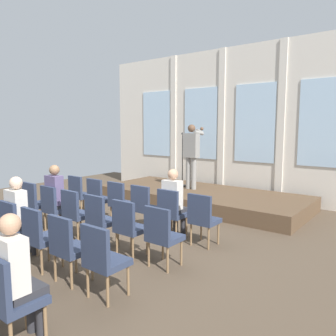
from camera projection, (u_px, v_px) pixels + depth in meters
The scene contains 26 objects.
ground_plane at pixel (98, 239), 6.18m from camera, with size 13.09×13.09×0.00m, color brown.
rear_partition at pixel (228, 123), 9.83m from camera, with size 8.96×0.14×4.38m.
stage_platform at pixel (200, 197), 8.97m from camera, with size 5.59×2.32×0.37m, color brown.
speaker at pixel (191, 152), 9.09m from camera, with size 0.51×0.69×1.78m.
mic_stand at pixel (182, 175), 9.60m from camera, with size 0.28×0.28×1.55m.
chair_r0_c0 at pixel (79, 193), 7.88m from camera, with size 0.46×0.44×0.94m.
chair_r0_c1 at pixel (98, 196), 7.46m from camera, with size 0.46×0.44×0.94m.
chair_r0_c2 at pixel (120, 200), 7.04m from camera, with size 0.46×0.44×0.94m.
chair_r0_c3 at pixel (144, 205), 6.63m from camera, with size 0.46×0.44×0.94m.
chair_r0_c4 at pixel (171, 210), 6.21m from camera, with size 0.46×0.44×0.94m.
audience_r0_c4 at pixel (174, 199), 6.25m from camera, with size 0.36×0.39×1.31m.
chair_r0_c5 at pixel (203, 216), 5.79m from camera, with size 0.46×0.44×0.94m.
chair_r1_c0 at pixel (35, 201), 6.98m from camera, with size 0.46×0.44×0.94m.
chair_r1_c1 at pixel (54, 206), 6.56m from camera, with size 0.46×0.44×0.94m.
audience_r1_c1 at pixel (57, 195), 6.60m from camera, with size 0.36×0.39×1.35m.
chair_r1_c2 at pixel (75, 211), 6.15m from camera, with size 0.46×0.44×0.94m.
chair_r1_c3 at pixel (100, 217), 5.73m from camera, with size 0.46×0.44×0.94m.
chair_r1_c4 at pixel (128, 225), 5.31m from camera, with size 0.46×0.44×0.94m.
chair_r1_c5 at pixel (162, 233), 4.89m from camera, with size 0.46×0.44×0.94m.
chair_r2_c2 at pixel (15, 226), 5.25m from camera, with size 0.46×0.44×0.94m.
audience_r2_c2 at pixel (20, 213), 5.29m from camera, with size 0.36×0.39×1.32m.
chair_r2_c3 at pixel (39, 234), 4.83m from camera, with size 0.46×0.44×0.94m.
chair_r2_c4 at pixel (68, 245), 4.41m from camera, with size 0.46×0.44×0.94m.
chair_r2_c5 at pixel (103, 257), 4.00m from camera, with size 0.46×0.44×0.94m.
chair_r3_c5 at pixel (9, 295), 3.10m from camera, with size 0.46×0.44×0.94m.
audience_r3_c5 at pixel (16, 272), 3.14m from camera, with size 0.36×0.39×1.31m.
Camera 1 is at (4.69, -3.92, 2.11)m, focal length 35.36 mm.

